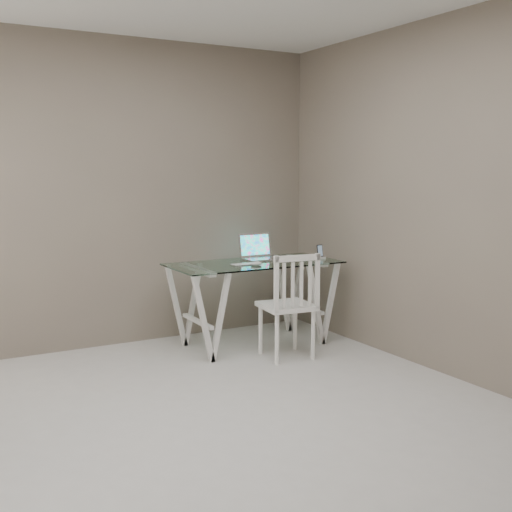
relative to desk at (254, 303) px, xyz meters
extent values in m
plane|color=#B9B6B1|center=(-1.12, -1.62, -0.38)|extent=(4.50, 4.50, 0.00)
cube|color=#716558|center=(-1.12, 0.63, 0.97)|extent=(4.00, 0.02, 2.70)
cube|color=#716558|center=(0.88, -1.62, 0.97)|extent=(0.02, 4.50, 2.70)
cube|color=silver|center=(0.00, 0.00, 0.36)|extent=(1.50, 0.70, 0.01)
cube|color=silver|center=(-0.55, 0.00, -0.02)|extent=(0.24, 0.62, 0.72)
cube|color=silver|center=(0.55, 0.00, -0.02)|extent=(0.24, 0.62, 0.72)
cube|color=white|center=(0.06, -0.45, 0.05)|extent=(0.45, 0.45, 0.04)
cylinder|color=white|center=(-0.13, -0.60, -0.18)|extent=(0.03, 0.03, 0.42)
cylinder|color=white|center=(0.20, -0.63, -0.18)|extent=(0.03, 0.03, 0.42)
cylinder|color=white|center=(-0.09, -0.27, -0.18)|extent=(0.03, 0.03, 0.42)
cylinder|color=white|center=(0.24, -0.31, -0.18)|extent=(0.03, 0.03, 0.42)
cube|color=white|center=(0.04, -0.64, 0.28)|extent=(0.41, 0.07, 0.45)
cube|color=silver|center=(0.15, 0.12, 0.37)|extent=(0.33, 0.23, 0.01)
cube|color=#19D899|center=(0.15, 0.26, 0.48)|extent=(0.33, 0.05, 0.22)
cube|color=silver|center=(-0.13, -0.07, 0.37)|extent=(0.25, 0.11, 0.01)
ellipsoid|color=silver|center=(-0.07, -0.16, 0.38)|extent=(0.11, 0.06, 0.03)
cube|color=white|center=(0.66, -0.07, 0.37)|extent=(0.07, 0.07, 0.02)
cube|color=black|center=(0.66, -0.07, 0.43)|extent=(0.06, 0.03, 0.11)
camera|label=1|loc=(-2.73, -4.88, 1.18)|focal=45.00mm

